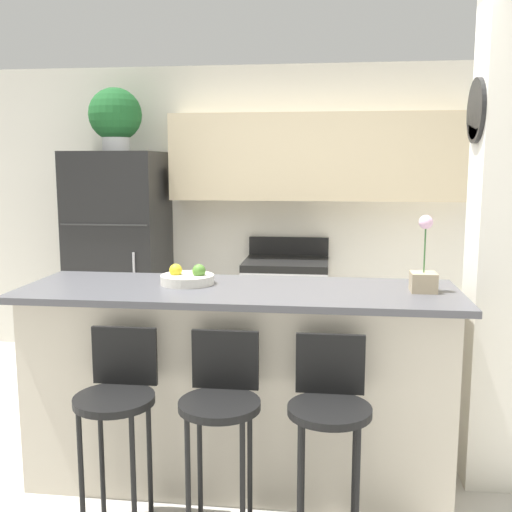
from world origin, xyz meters
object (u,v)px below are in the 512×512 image
bar_stool_left (117,400)px  bar_stool_mid (221,405)px  fruit_bowl (187,278)px  bar_stool_right (329,410)px  potted_plant_on_fridge (115,117)px  orchid_vase (424,272)px  refrigerator (120,259)px  stove_range (286,312)px

bar_stool_left → bar_stool_mid: same height
bar_stool_mid → fruit_bowl: fruit_bowl is taller
bar_stool_mid → bar_stool_right: bearing=0.0°
bar_stool_right → fruit_bowl: (-0.78, 0.60, 0.46)m
bar_stool_right → fruit_bowl: 1.08m
fruit_bowl → bar_stool_left: bearing=-108.2°
potted_plant_on_fridge → orchid_vase: (2.26, -1.81, -0.93)m
bar_stool_mid → potted_plant_on_fridge: bearing=119.0°
potted_plant_on_fridge → bar_stool_left: bearing=-70.8°
refrigerator → fruit_bowl: size_ratio=6.21×
refrigerator → bar_stool_left: refrigerator is taller
stove_range → potted_plant_on_fridge: bearing=-178.0°
stove_range → orchid_vase: orchid_vase is taller
bar_stool_mid → orchid_vase: size_ratio=2.40×
refrigerator → stove_range: 1.49m
bar_stool_right → orchid_vase: orchid_vase is taller
bar_stool_right → orchid_vase: size_ratio=2.40×
fruit_bowl → stove_range: bearing=77.2°
bar_stool_left → refrigerator: bearing=109.2°
stove_range → bar_stool_right: stove_range is taller
bar_stool_left → potted_plant_on_fridge: 2.89m
fruit_bowl → bar_stool_right: bearing=-37.6°
refrigerator → potted_plant_on_fridge: bearing=118.2°
bar_stool_right → potted_plant_on_fridge: size_ratio=1.80×
stove_range → bar_stool_left: bearing=-104.1°
bar_stool_right → bar_stool_mid: bearing=180.0°
bar_stool_left → fruit_bowl: bearing=71.8°
stove_range → potted_plant_on_fridge: size_ratio=2.05×
refrigerator → stove_range: size_ratio=1.69×
bar_stool_left → bar_stool_right: size_ratio=1.00×
refrigerator → orchid_vase: 2.91m
refrigerator → fruit_bowl: 2.04m
orchid_vase → stove_range: bearing=114.1°
bar_stool_mid → fruit_bowl: size_ratio=3.23×
refrigerator → orchid_vase: refrigerator is taller
bar_stool_mid → orchid_vase: (0.95, 0.54, 0.54)m
bar_stool_mid → bar_stool_right: (0.49, 0.00, 0.00)m
potted_plant_on_fridge → bar_stool_right: bearing=-52.8°
refrigerator → bar_stool_right: refrigerator is taller
orchid_vase → fruit_bowl: orchid_vase is taller
refrigerator → orchid_vase: (2.26, -1.81, 0.26)m
potted_plant_on_fridge → orchid_vase: potted_plant_on_fridge is taller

